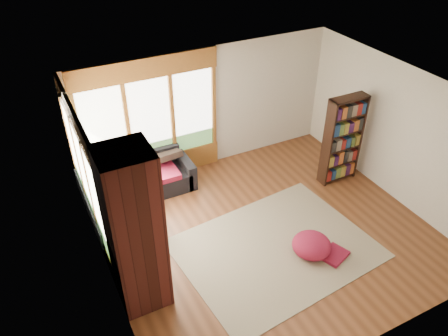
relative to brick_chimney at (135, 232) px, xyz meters
name	(u,v)px	position (x,y,z in m)	size (l,w,h in m)	color
floor	(267,232)	(2.40, 0.35, -1.30)	(5.50, 5.50, 0.00)	brown
ceiling	(277,99)	(2.40, 0.35, 1.30)	(5.50, 5.50, 0.00)	white
wall_back	(207,109)	(2.40, 2.85, 0.00)	(5.50, 0.04, 2.60)	silver
wall_front	(383,280)	(2.40, -2.15, 0.00)	(5.50, 0.04, 2.60)	silver
wall_left	(103,224)	(-0.35, 0.35, 0.00)	(0.04, 5.00, 2.60)	silver
wall_right	(398,134)	(5.15, 0.35, 0.00)	(0.04, 5.00, 2.60)	silver
windows_back	(151,121)	(1.20, 2.82, 0.05)	(2.82, 0.10, 1.90)	#955D26
windows_left	(85,176)	(-0.32, 1.55, 0.05)	(0.10, 2.62, 1.90)	#955D26
roller_blind	(72,130)	(-0.29, 2.38, 0.45)	(0.03, 0.72, 0.90)	gray
brick_chimney	(135,232)	(0.00, 0.00, 0.00)	(0.70, 0.70, 2.60)	#471914
sectional_sofa	(131,197)	(0.45, 2.05, -1.00)	(2.20, 2.20, 0.80)	black
area_rug	(276,248)	(2.31, -0.07, -1.29)	(3.17, 2.43, 0.01)	beige
bookshelf	(342,140)	(4.54, 1.10, -0.37)	(0.79, 0.26, 1.85)	black
pouf	(312,245)	(2.78, -0.42, -1.11)	(0.66, 0.66, 0.36)	#9F1C39
dog_tan	(139,166)	(0.72, 2.26, -0.53)	(0.91, 0.94, 0.46)	olive
dog_brindle	(134,195)	(0.38, 1.46, -0.53)	(0.77, 0.97, 0.48)	black
throw_pillows	(132,172)	(0.53, 2.10, -0.51)	(1.98, 1.68, 0.45)	#2F241D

